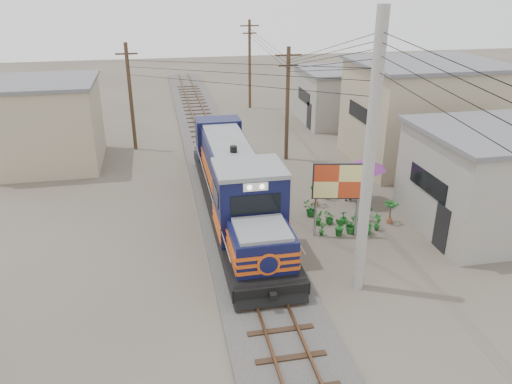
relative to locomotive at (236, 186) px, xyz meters
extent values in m
plane|color=#473F35|center=(0.00, -6.23, -1.66)|extent=(120.00, 120.00, 0.00)
cube|color=#595651|center=(0.00, 3.77, -1.58)|extent=(3.60, 70.00, 0.16)
cube|color=#51331E|center=(-0.54, 3.77, -1.40)|extent=(0.08, 70.00, 0.12)
cube|color=#51331E|center=(0.54, 3.77, -1.40)|extent=(0.08, 70.00, 0.12)
cube|color=black|center=(0.00, 0.05, -0.91)|extent=(2.75, 15.18, 0.52)
cube|color=black|center=(0.00, -4.70, -1.20)|extent=(2.09, 3.04, 0.62)
cube|color=black|center=(0.00, 4.79, -1.20)|extent=(2.09, 3.04, 0.62)
cube|color=#0E1134|center=(0.00, -5.84, -0.11)|extent=(2.26, 2.28, 1.42)
cube|color=#0E1134|center=(0.00, -3.46, 0.65)|extent=(2.70, 2.47, 2.94)
cube|color=slate|center=(0.00, -3.46, 2.17)|extent=(2.75, 2.59, 0.17)
cube|color=black|center=(0.00, -4.71, 1.18)|extent=(1.93, 0.06, 0.76)
cube|color=white|center=(0.00, -4.72, 1.89)|extent=(0.95, 0.06, 0.33)
cube|color=#0E1134|center=(0.00, 2.42, 0.27)|extent=(2.15, 9.30, 2.18)
cube|color=slate|center=(0.00, 2.42, 1.41)|extent=(1.93, 9.30, 0.17)
cube|color=#C24912|center=(0.00, 0.05, -0.39)|extent=(2.79, 15.18, 0.13)
cube|color=#C24912|center=(0.00, 0.05, -0.11)|extent=(2.79, 15.18, 0.13)
cube|color=#C24912|center=(0.00, 0.05, 0.18)|extent=(2.79, 15.18, 0.13)
cylinder|color=#9E9B93|center=(3.50, -6.73, 3.34)|extent=(0.40, 0.40, 10.00)
cylinder|color=#4C3826|center=(4.50, 7.77, 1.84)|extent=(0.24, 0.24, 7.00)
cube|color=#4C3826|center=(4.50, 7.77, 4.84)|extent=(1.60, 0.10, 0.10)
cube|color=#4C3826|center=(4.50, 7.77, 4.24)|extent=(1.20, 0.10, 0.10)
cylinder|color=#4C3826|center=(4.80, 21.77, 2.09)|extent=(0.24, 0.24, 7.50)
cube|color=#4C3826|center=(4.80, 21.77, 5.34)|extent=(1.60, 0.10, 0.10)
cube|color=#4C3826|center=(4.80, 21.77, 4.74)|extent=(1.20, 0.10, 0.10)
cylinder|color=#4C3826|center=(-5.00, 11.77, 1.84)|extent=(0.24, 0.24, 7.00)
cube|color=#4C3826|center=(-5.00, 11.77, 4.84)|extent=(1.60, 0.10, 0.10)
cube|color=#4C3826|center=(-5.00, 11.77, 4.24)|extent=(1.20, 0.10, 0.10)
cube|color=gray|center=(11.50, -3.23, 0.59)|extent=(7.00, 6.00, 4.50)
cube|color=slate|center=(11.50, -3.23, 2.94)|extent=(7.35, 6.30, 0.20)
cube|color=black|center=(7.98, -3.23, 0.82)|extent=(0.05, 3.00, 0.90)
cube|color=gray|center=(12.50, 5.77, 1.34)|extent=(8.00, 7.00, 6.00)
cube|color=slate|center=(12.50, 5.77, 4.44)|extent=(8.40, 7.35, 0.20)
cube|color=black|center=(8.48, 5.77, 1.64)|extent=(0.05, 3.50, 0.90)
cube|color=gray|center=(11.00, 15.77, 0.34)|extent=(6.00, 6.00, 4.00)
cube|color=slate|center=(11.00, 15.77, 2.44)|extent=(6.30, 6.30, 0.20)
cube|color=black|center=(7.98, 15.77, 0.54)|extent=(0.05, 3.00, 0.90)
cube|color=gray|center=(-10.00, 9.77, 0.84)|extent=(6.00, 6.00, 5.00)
cube|color=slate|center=(-10.00, 9.77, 3.44)|extent=(6.30, 6.30, 0.20)
cylinder|color=#99999E|center=(3.15, -2.51, -0.39)|extent=(0.10, 0.10, 2.54)
cylinder|color=#99999E|center=(4.94, -2.87, -0.39)|extent=(0.10, 0.10, 2.54)
cube|color=black|center=(4.04, -2.69, 0.98)|extent=(2.21, 0.57, 1.63)
cube|color=#C23B19|center=(4.04, -2.72, 0.98)|extent=(2.11, 0.51, 1.52)
cylinder|color=black|center=(6.66, 0.48, -1.61)|extent=(0.44, 0.44, 0.10)
cylinder|color=#99999E|center=(6.66, 0.48, -0.56)|extent=(0.05, 0.05, 2.20)
cone|color=#66236B|center=(6.66, 0.48, 0.49)|extent=(2.39, 2.39, 0.55)
imported|color=black|center=(6.04, 0.85, -0.91)|extent=(0.64, 0.53, 1.51)
imported|color=#1A5D1E|center=(3.47, -2.56, -1.29)|extent=(0.41, 0.47, 0.74)
imported|color=#1A5D1E|center=(4.23, -2.78, -1.21)|extent=(0.42, 0.51, 0.90)
imported|color=#1A5D1E|center=(4.84, -2.55, -1.25)|extent=(0.82, 0.88, 0.81)
imported|color=#1A5D1E|center=(5.48, -2.78, -1.14)|extent=(0.83, 0.83, 1.05)
imported|color=#1A5D1E|center=(6.10, -2.59, -1.23)|extent=(0.53, 0.46, 0.85)
imported|color=#1A5D1E|center=(3.65, -1.51, -1.30)|extent=(0.50, 0.50, 0.71)
imported|color=#1A5D1E|center=(4.19, -1.56, -1.35)|extent=(0.74, 0.75, 0.63)
imported|color=#1A5D1E|center=(4.87, -1.58, -1.35)|extent=(0.36, 0.36, 0.62)
imported|color=#1A5D1E|center=(5.53, -1.62, -1.34)|extent=(0.23, 0.34, 0.63)
imported|color=#1A5D1E|center=(6.06, -1.59, -1.27)|extent=(0.52, 0.47, 0.77)
imported|color=#1A5D1E|center=(3.55, -0.57, -1.28)|extent=(0.84, 0.78, 0.75)
camera|label=1|loc=(-3.38, -21.50, 9.04)|focal=35.00mm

